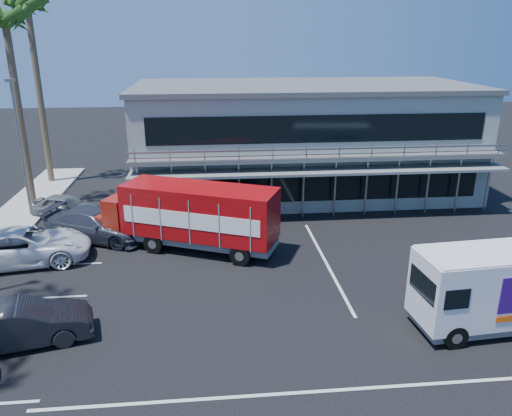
{
  "coord_description": "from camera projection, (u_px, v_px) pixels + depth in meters",
  "views": [
    {
      "loc": [
        -3.49,
        -18.36,
        10.37
      ],
      "look_at": [
        -1.22,
        4.71,
        2.3
      ],
      "focal_mm": 35.0,
      "sensor_mm": 36.0,
      "label": 1
    }
  ],
  "objects": [
    {
      "name": "building",
      "position": [
        303.0,
        139.0,
        34.11
      ],
      "size": [
        22.4,
        12.0,
        7.3
      ],
      "color": "#9AA295",
      "rests_on": "ground"
    },
    {
      "name": "parked_car_b",
      "position": [
        21.0,
        324.0,
        17.44
      ],
      "size": [
        5.04,
        2.78,
        1.57
      ],
      "primitive_type": "imported",
      "rotation": [
        0.0,
        0.0,
        1.82
      ],
      "color": "black",
      "rests_on": "ground"
    },
    {
      "name": "red_truck",
      "position": [
        187.0,
        215.0,
        25.0
      ],
      "size": [
        10.06,
        6.08,
        3.36
      ],
      "rotation": [
        0.0,
        0.0,
        -0.41
      ],
      "color": "maroon",
      "rests_on": "ground"
    },
    {
      "name": "parked_car_d",
      "position": [
        97.0,
        225.0,
        26.46
      ],
      "size": [
        6.19,
        4.31,
        1.66
      ],
      "primitive_type": "imported",
      "rotation": [
        0.0,
        0.0,
        1.19
      ],
      "color": "#303441",
      "rests_on": "ground"
    },
    {
      "name": "ground",
      "position": [
        296.0,
        295.0,
        20.99
      ],
      "size": [
        120.0,
        120.0,
        0.0
      ],
      "primitive_type": "plane",
      "color": "black",
      "rests_on": "ground"
    },
    {
      "name": "white_van",
      "position": [
        502.0,
        287.0,
        18.2
      ],
      "size": [
        6.53,
        2.67,
        3.12
      ],
      "rotation": [
        0.0,
        0.0,
        0.08
      ],
      "color": "silver",
      "rests_on": "ground"
    },
    {
      "name": "light_pole_far",
      "position": [
        20.0,
        143.0,
        28.54
      ],
      "size": [
        0.5,
        0.25,
        8.09
      ],
      "color": "gray",
      "rests_on": "ground"
    },
    {
      "name": "palm_f",
      "position": [
        29.0,
        17.0,
        33.22
      ],
      "size": [
        2.8,
        2.8,
        13.25
      ],
      "color": "brown",
      "rests_on": "ground"
    },
    {
      "name": "parked_car_e",
      "position": [
        66.0,
        206.0,
        29.8
      ],
      "size": [
        4.32,
        2.68,
        1.37
      ],
      "primitive_type": "imported",
      "rotation": [
        0.0,
        0.0,
        1.29
      ],
      "color": "slate",
      "rests_on": "ground"
    },
    {
      "name": "palm_e",
      "position": [
        7.0,
        31.0,
        28.38
      ],
      "size": [
        2.8,
        2.8,
        12.25
      ],
      "color": "brown",
      "rests_on": "ground"
    },
    {
      "name": "parked_car_c",
      "position": [
        23.0,
        246.0,
        23.7
      ],
      "size": [
        6.6,
        3.95,
        1.72
      ],
      "primitive_type": "imported",
      "rotation": [
        0.0,
        0.0,
        1.76
      ],
      "color": "white",
      "rests_on": "ground"
    }
  ]
}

